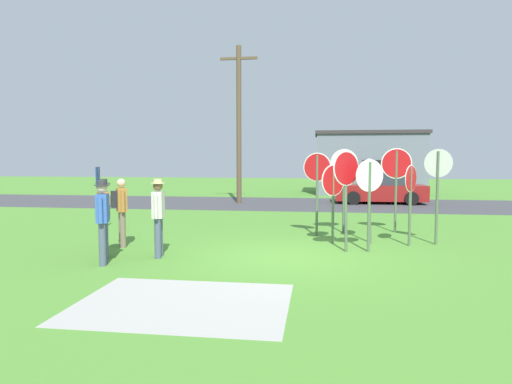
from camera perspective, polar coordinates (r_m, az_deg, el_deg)
ground_plane at (r=9.91m, az=3.59°, el=-8.38°), size 80.00×80.00×0.00m
street_asphalt at (r=21.40m, az=5.98°, el=-1.53°), size 60.00×6.40×0.01m
concrete_path at (r=6.96m, az=-9.44°, el=-13.96°), size 3.20×2.40×0.01m
building_background at (r=28.46m, az=14.24°, el=3.67°), size 6.53×4.50×3.82m
utility_pole at (r=21.61m, az=-2.23°, el=9.06°), size 1.80×0.24×7.57m
parked_car_on_street at (r=22.46m, az=15.81°, el=0.36°), size 4.33×2.07×1.51m
stop_sign_center_cluster at (r=11.73m, az=14.45°, el=0.80°), size 0.44×0.62×2.19m
stop_sign_leaning_right at (r=10.48m, az=11.56°, el=1.22°), size 0.63×0.57×2.36m
stop_sign_rear_right at (r=12.01m, az=22.41°, el=1.45°), size 0.59×0.42×2.42m
stop_sign_low_front at (r=13.15m, az=11.29°, el=2.19°), size 0.83×0.32×2.46m
stop_sign_rear_left at (r=10.57m, az=14.43°, el=0.39°), size 0.66×0.38×2.17m
stop_sign_far_back at (r=13.58m, az=17.66°, el=2.23°), size 0.89×0.08×2.49m
stop_sign_leaning_left at (r=12.50m, az=7.90°, el=1.71°), size 0.78×0.26×2.35m
stop_sign_tallest at (r=11.48m, az=9.94°, el=0.32°), size 0.60×0.58×2.03m
stop_sign_nearest at (r=11.60m, az=19.33°, el=0.06°), size 0.38×0.57×2.02m
person_on_left at (r=10.25m, az=-19.08°, el=-2.60°), size 0.39×0.48×1.74m
person_with_sunhat at (r=9.94m, az=-12.50°, el=-2.68°), size 0.32×0.56×1.74m
person_in_dark_shirt at (r=9.55m, az=-19.19°, el=-3.10°), size 0.32×0.55×1.74m
person_in_blue at (r=11.36m, az=-17.06°, el=-1.91°), size 0.46×0.49×1.69m
info_panel_leftmost at (r=13.92m, az=-19.71°, el=0.61°), size 0.21×0.58×1.94m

